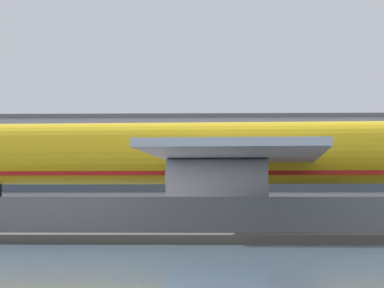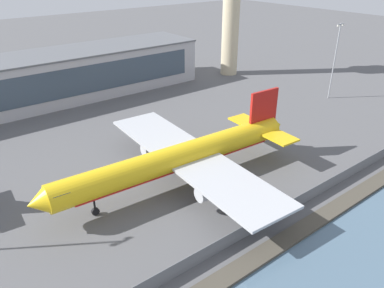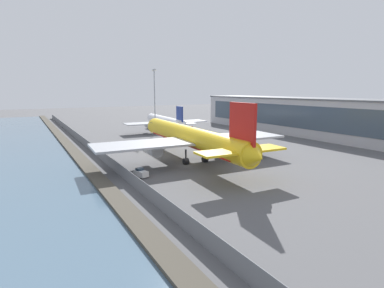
# 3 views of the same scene
# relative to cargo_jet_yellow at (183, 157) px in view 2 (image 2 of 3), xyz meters

# --- Properties ---
(ground_plane) EXTENTS (500.00, 500.00, 0.00)m
(ground_plane) POSITION_rel_cargo_jet_yellow_xyz_m (2.85, -2.79, -5.73)
(ground_plane) COLOR #565659
(shoreline_seawall) EXTENTS (320.00, 3.00, 0.50)m
(shoreline_seawall) POSITION_rel_cargo_jet_yellow_xyz_m (2.85, -23.29, -5.48)
(shoreline_seawall) COLOR #474238
(shoreline_seawall) RESTS_ON ground
(perimeter_fence) EXTENTS (280.00, 0.10, 2.45)m
(perimeter_fence) POSITION_rel_cargo_jet_yellow_xyz_m (2.85, -18.79, -4.50)
(perimeter_fence) COLOR slate
(perimeter_fence) RESTS_ON ground
(cargo_jet_yellow) EXTENTS (54.56, 47.13, 15.01)m
(cargo_jet_yellow) POSITION_rel_cargo_jet_yellow_xyz_m (0.00, 0.00, 0.00)
(cargo_jet_yellow) COLOR yellow
(cargo_jet_yellow) RESTS_ON ground
(baggage_tug) EXTENTS (3.51, 2.40, 1.80)m
(baggage_tug) POSITION_rel_cargo_jet_yellow_xyz_m (7.02, -15.42, -4.92)
(baggage_tug) COLOR white
(baggage_tug) RESTS_ON ground
(terminal_building) EXTENTS (115.03, 20.22, 14.08)m
(terminal_building) POSITION_rel_cargo_jet_yellow_xyz_m (-13.46, 61.91, 1.32)
(terminal_building) COLOR #B2B2B7
(terminal_building) RESTS_ON ground
(apron_light_mast_apron_east) EXTENTS (3.20, 0.40, 22.51)m
(apron_light_mast_apron_east) POSITION_rel_cargo_jet_yellow_xyz_m (64.91, 11.58, 6.82)
(apron_light_mast_apron_east) COLOR #93969B
(apron_light_mast_apron_east) RESTS_ON ground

